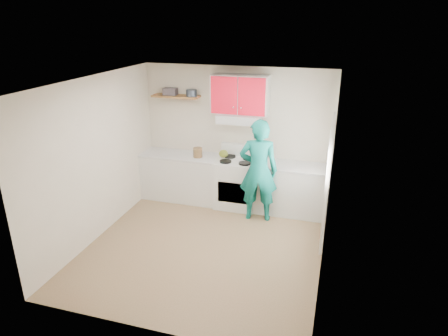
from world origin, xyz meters
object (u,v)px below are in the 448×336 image
(kettle, at_px, (223,154))
(tin, at_px, (191,93))
(crock, at_px, (198,153))
(person, at_px, (258,171))
(stove, at_px, (237,183))

(kettle, bearing_deg, tin, -176.61)
(kettle, xyz_separation_m, crock, (-0.47, -0.13, 0.01))
(person, bearing_deg, crock, -24.91)
(kettle, bearing_deg, crock, -155.76)
(stove, xyz_separation_m, kettle, (-0.29, 0.10, 0.53))
(stove, height_order, tin, tin)
(kettle, distance_m, crock, 0.49)
(person, bearing_deg, tin, -30.04)
(crock, height_order, person, person)
(crock, bearing_deg, stove, 2.24)
(tin, bearing_deg, kettle, -5.56)
(tin, height_order, crock, tin)
(kettle, height_order, crock, crock)
(tin, bearing_deg, person, -21.56)
(tin, xyz_separation_m, kettle, (0.64, -0.06, -1.11))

